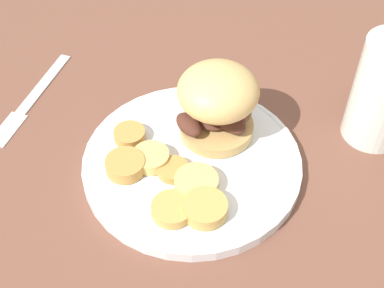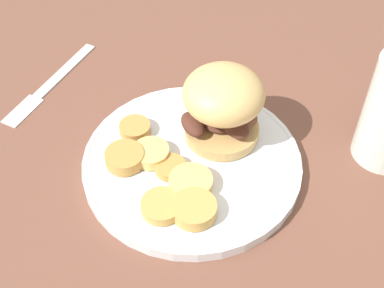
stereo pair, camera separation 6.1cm
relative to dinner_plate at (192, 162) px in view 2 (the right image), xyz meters
name	(u,v)px [view 2 (the right image)]	position (x,y,z in m)	size (l,w,h in m)	color
ground_plane	(192,167)	(0.00, 0.00, -0.01)	(4.00, 4.00, 0.00)	brown
dinner_plate	(192,162)	(0.00, 0.00, 0.00)	(0.26, 0.26, 0.02)	white
sandwich	(223,104)	(-0.05, -0.01, 0.06)	(0.10, 0.10, 0.10)	tan
potato_round_0	(170,167)	(0.03, 0.00, 0.01)	(0.04, 0.04, 0.01)	#BC8942
potato_round_1	(135,128)	(0.03, -0.08, 0.01)	(0.04, 0.04, 0.01)	#BC8942
potato_round_2	(191,183)	(0.03, 0.03, 0.01)	(0.05, 0.05, 0.01)	#DBB766
potato_round_3	(162,206)	(0.07, 0.04, 0.01)	(0.05, 0.05, 0.01)	tan
potato_round_4	(125,158)	(0.07, -0.04, 0.01)	(0.05, 0.05, 0.02)	#BC8942
potato_round_5	(151,153)	(0.04, -0.03, 0.01)	(0.04, 0.04, 0.01)	#DBB766
potato_round_6	(194,209)	(0.04, 0.07, 0.01)	(0.05, 0.05, 0.02)	tan
fork	(51,83)	(0.07, -0.24, -0.01)	(0.18, 0.10, 0.00)	silver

